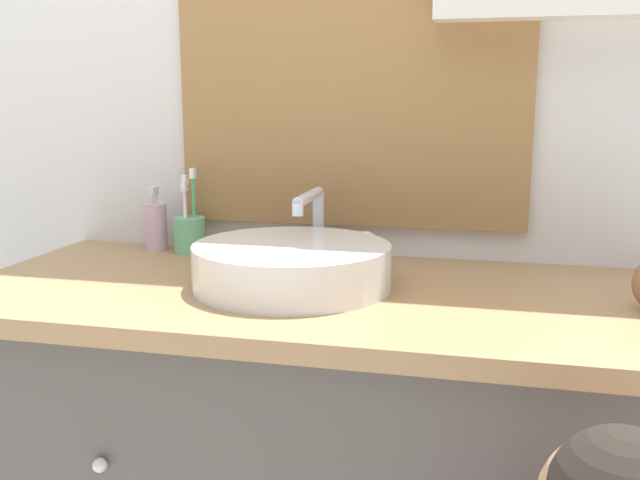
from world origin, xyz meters
TOP-DOWN VIEW (x-y plane):
  - wall_back at (0.04, 0.62)m, footprint 3.20×0.18m
  - sink_basin at (-0.06, 0.30)m, footprint 0.36×0.42m
  - toothbrush_holder at (-0.36, 0.53)m, footprint 0.07×0.07m
  - soap_dispenser at (-0.45, 0.54)m, footprint 0.05×0.05m

SIDE VIEW (x-z plane):
  - sink_basin at x=-0.06m, z-range 0.81..0.97m
  - toothbrush_holder at x=-0.36m, z-range 0.80..0.99m
  - soap_dispenser at x=-0.45m, z-range 0.83..0.98m
  - wall_back at x=0.04m, z-range 0.04..2.54m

